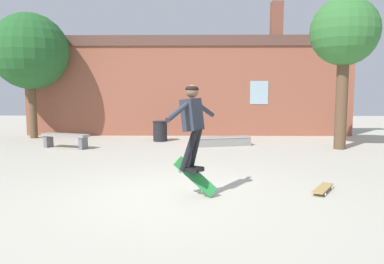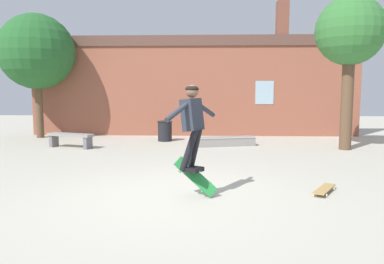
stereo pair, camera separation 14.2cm
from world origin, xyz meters
name	(u,v)px [view 1 (the left image)]	position (x,y,z in m)	size (l,w,h in m)	color
ground_plane	(175,196)	(0.00, 0.00, 0.00)	(40.00, 40.00, 0.00)	#B2AD9E
building_backdrop	(189,84)	(0.04, 8.66, 2.04)	(13.48, 0.52, 5.16)	#93513D
tree_right	(344,34)	(4.72, 5.24, 3.44)	(2.01, 2.01, 4.53)	brown
tree_left	(30,52)	(-5.78, 7.67, 3.19)	(2.77, 2.77, 4.59)	brown
park_bench	(65,138)	(-3.73, 5.24, 0.32)	(1.57, 0.83, 0.45)	gray
skate_ledge	(221,141)	(1.11, 5.79, 0.15)	(1.99, 0.89, 0.30)	gray
trash_bin	(160,131)	(-0.95, 6.89, 0.38)	(0.53, 0.53, 0.71)	black
skater	(192,120)	(0.29, -0.09, 1.31)	(0.79, 1.26, 1.42)	#282D38
skateboard_flipping	(195,177)	(0.34, -0.01, 0.35)	(0.75, 0.25, 0.67)	#237F38
skateboard_resting	(323,188)	(2.60, 0.33, 0.07)	(0.59, 0.79, 0.08)	#AD894C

